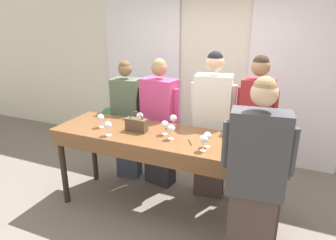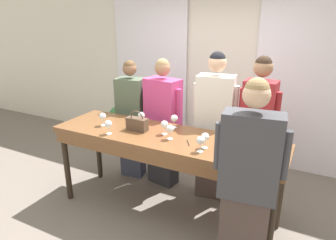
{
  "view_description": "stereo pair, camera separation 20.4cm",
  "coord_description": "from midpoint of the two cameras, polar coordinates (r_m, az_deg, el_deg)",
  "views": [
    {
      "loc": [
        1.23,
        -2.78,
        2.22
      ],
      "look_at": [
        0.0,
        0.08,
        1.14
      ],
      "focal_mm": 32.0,
      "sensor_mm": 36.0,
      "label": 1
    },
    {
      "loc": [
        1.42,
        -2.69,
        2.22
      ],
      "look_at": [
        0.0,
        0.08,
        1.14
      ],
      "focal_mm": 32.0,
      "sensor_mm": 36.0,
      "label": 2
    }
  ],
  "objects": [
    {
      "name": "ground_plane",
      "position": [
        3.76,
        1.08,
        -17.02
      ],
      "size": [
        18.0,
        18.0,
        0.0
      ],
      "primitive_type": "plane",
      "color": "#70665B"
    },
    {
      "name": "wall_back",
      "position": [
        4.89,
        11.14,
        9.13
      ],
      "size": [
        12.0,
        0.06,
        2.8
      ],
      "color": "silver",
      "rests_on": "ground_plane"
    },
    {
      "name": "curtain_panel_left",
      "position": [
        5.31,
        -2.27,
        9.64
      ],
      "size": [
        1.38,
        0.03,
        2.69
      ],
      "color": "white",
      "rests_on": "ground_plane"
    },
    {
      "name": "curtain_panel_right",
      "position": [
        4.65,
        25.82,
        6.39
      ],
      "size": [
        1.38,
        0.03,
        2.69
      ],
      "color": "white",
      "rests_on": "ground_plane"
    },
    {
      "name": "tasting_bar",
      "position": [
        3.3,
        1.0,
        -4.59
      ],
      "size": [
        2.6,
        0.75,
        0.99
      ],
      "color": "brown",
      "rests_on": "ground_plane"
    },
    {
      "name": "wine_bottle",
      "position": [
        3.19,
        20.53,
        -2.67
      ],
      "size": [
        0.07,
        0.07,
        0.3
      ],
      "color": "black",
      "rests_on": "tasting_bar"
    },
    {
      "name": "handbag",
      "position": [
        3.39,
        -4.2,
        -0.71
      ],
      "size": [
        0.24,
        0.1,
        0.23
      ],
      "color": "brown",
      "rests_on": "tasting_bar"
    },
    {
      "name": "wine_glass_front_left",
      "position": [
        3.26,
        1.12,
        -0.92
      ],
      "size": [
        0.08,
        0.08,
        0.16
      ],
      "color": "white",
      "rests_on": "tasting_bar"
    },
    {
      "name": "wine_glass_front_mid",
      "position": [
        3.58,
        -10.75,
        0.63
      ],
      "size": [
        0.08,
        0.08,
        0.16
      ],
      "color": "white",
      "rests_on": "tasting_bar"
    },
    {
      "name": "wine_glass_front_right",
      "position": [
        3.13,
        2.25,
        -1.76
      ],
      "size": [
        0.08,
        0.08,
        0.16
      ],
      "color": "white",
      "rests_on": "tasting_bar"
    },
    {
      "name": "wine_glass_center_left",
      "position": [
        2.87,
        8.23,
        -3.96
      ],
      "size": [
        0.08,
        0.08,
        0.16
      ],
      "color": "white",
      "rests_on": "tasting_bar"
    },
    {
      "name": "wine_glass_center_mid",
      "position": [
        3.31,
        -9.58,
        -0.82
      ],
      "size": [
        0.08,
        0.08,
        0.16
      ],
      "color": "white",
      "rests_on": "tasting_bar"
    },
    {
      "name": "wine_glass_center_right",
      "position": [
        3.55,
        -3.47,
        0.8
      ],
      "size": [
        0.08,
        0.08,
        0.16
      ],
      "color": "white",
      "rests_on": "tasting_bar"
    },
    {
      "name": "wine_glass_back_left",
      "position": [
        2.95,
        9.06,
        -3.3
      ],
      "size": [
        0.08,
        0.08,
        0.16
      ],
      "color": "white",
      "rests_on": "tasting_bar"
    },
    {
      "name": "wine_glass_back_mid",
      "position": [
        3.45,
        2.89,
        0.25
      ],
      "size": [
        0.08,
        0.08,
        0.16
      ],
      "color": "white",
      "rests_on": "tasting_bar"
    },
    {
      "name": "pen",
      "position": [
        3.08,
        5.75,
        -4.35
      ],
      "size": [
        0.08,
        0.13,
        0.01
      ],
      "color": "black",
      "rests_on": "tasting_bar"
    },
    {
      "name": "guest_olive_jacket",
      "position": [
        4.2,
        -5.55,
        0.1
      ],
      "size": [
        0.49,
        0.3,
        1.68
      ],
      "color": "#383D51",
      "rests_on": "ground_plane"
    },
    {
      "name": "guest_pink_top",
      "position": [
        3.97,
        0.5,
        -0.73
      ],
      "size": [
        0.57,
        0.33,
        1.73
      ],
      "color": "#28282D",
      "rests_on": "ground_plane"
    },
    {
      "name": "guest_cream_sweater",
      "position": [
        3.7,
        10.31,
        -1.33
      ],
      "size": [
        0.55,
        0.31,
        1.85
      ],
      "color": "#473833",
      "rests_on": "ground_plane"
    },
    {
      "name": "guest_striped_shirt",
      "position": [
        3.6,
        18.06,
        -2.43
      ],
      "size": [
        0.46,
        0.27,
        1.83
      ],
      "color": "#473833",
      "rests_on": "ground_plane"
    },
    {
      "name": "host_pouring",
      "position": [
        2.52,
        17.15,
        -12.49
      ],
      "size": [
        0.56,
        0.27,
        1.82
      ],
      "color": "#473833",
      "rests_on": "ground_plane"
    },
    {
      "name": "potted_plant",
      "position": [
        5.57,
        -8.48,
        -0.53
      ],
      "size": [
        0.36,
        0.36,
        0.67
      ],
      "color": "#935B3D",
      "rests_on": "ground_plane"
    }
  ]
}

